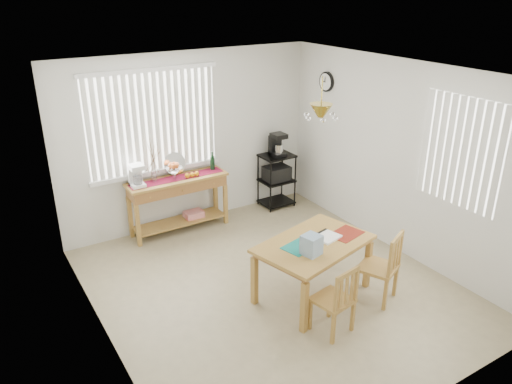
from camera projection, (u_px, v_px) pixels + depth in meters
ground at (273, 287)px, 6.16m from camera, size 4.00×4.50×0.01m
room_shell at (274, 156)px, 5.51m from camera, size 4.20×4.70×2.70m
sideboard at (179, 191)px, 7.33m from camera, size 1.49×0.42×0.84m
sideboard_items at (161, 172)px, 7.09m from camera, size 1.41×0.35×0.64m
wire_cart at (277, 175)px, 8.19m from camera, size 0.52×0.42×0.89m
cart_items at (277, 145)px, 8.00m from camera, size 0.21×0.25×0.37m
dining_table at (314, 248)px, 5.77m from camera, size 1.49×1.14×0.71m
table_items at (315, 243)px, 5.54m from camera, size 1.10×0.49×0.23m
chair_left at (335, 300)px, 5.22m from camera, size 0.43×0.43×0.81m
chair_right at (381, 267)px, 5.76m from camera, size 0.54×0.54×0.88m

